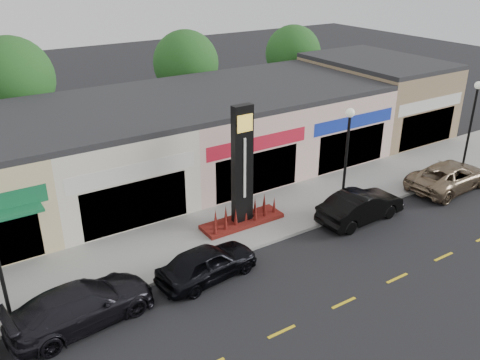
% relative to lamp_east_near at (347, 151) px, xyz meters
% --- Properties ---
extents(ground, '(120.00, 120.00, 0.00)m').
position_rel_lamp_east_near_xyz_m(ground, '(-8.00, -2.50, -3.48)').
color(ground, black).
rests_on(ground, ground).
extents(sidewalk, '(52.00, 4.30, 0.15)m').
position_rel_lamp_east_near_xyz_m(sidewalk, '(-8.00, 1.85, -3.40)').
color(sidewalk, gray).
rests_on(sidewalk, ground).
extents(curb, '(52.00, 0.20, 0.15)m').
position_rel_lamp_east_near_xyz_m(curb, '(-8.00, -0.40, -3.40)').
color(curb, gray).
rests_on(curb, ground).
extents(shop_cream, '(7.00, 10.01, 4.80)m').
position_rel_lamp_east_near_xyz_m(shop_cream, '(-9.50, 8.97, -1.08)').
color(shop_cream, silver).
rests_on(shop_cream, ground).
extents(shop_pink_w, '(7.00, 10.01, 4.80)m').
position_rel_lamp_east_near_xyz_m(shop_pink_w, '(-2.50, 8.97, -1.08)').
color(shop_pink_w, '#C69C96').
rests_on(shop_pink_w, ground).
extents(shop_pink_e, '(7.00, 10.01, 4.80)m').
position_rel_lamp_east_near_xyz_m(shop_pink_e, '(4.50, 8.97, -1.08)').
color(shop_pink_e, '#C69C96').
rests_on(shop_pink_e, ground).
extents(shop_tan, '(7.00, 10.01, 5.30)m').
position_rel_lamp_east_near_xyz_m(shop_tan, '(11.50, 8.98, -0.83)').
color(shop_tan, '#8C7351').
rests_on(shop_tan, ground).
extents(tree_rear_west, '(5.20, 5.20, 7.83)m').
position_rel_lamp_east_near_xyz_m(tree_rear_west, '(-12.00, 17.00, 1.74)').
color(tree_rear_west, '#382619').
rests_on(tree_rear_west, ground).
extents(tree_rear_mid, '(4.80, 4.80, 7.29)m').
position_rel_lamp_east_near_xyz_m(tree_rear_mid, '(0.00, 17.00, 1.41)').
color(tree_rear_mid, '#382619').
rests_on(tree_rear_mid, ground).
extents(tree_rear_east, '(4.60, 4.60, 6.94)m').
position_rel_lamp_east_near_xyz_m(tree_rear_east, '(10.00, 17.00, 1.15)').
color(tree_rear_east, '#382619').
rests_on(tree_rear_east, ground).
extents(lamp_east_near, '(0.44, 0.44, 5.47)m').
position_rel_lamp_east_near_xyz_m(lamp_east_near, '(0.00, 0.00, 0.00)').
color(lamp_east_near, black).
rests_on(lamp_east_near, sidewalk).
extents(lamp_east_far, '(0.44, 0.44, 5.47)m').
position_rel_lamp_east_near_xyz_m(lamp_east_far, '(10.00, 0.00, 0.00)').
color(lamp_east_far, black).
rests_on(lamp_east_far, sidewalk).
extents(pylon_sign, '(4.20, 1.30, 6.00)m').
position_rel_lamp_east_near_xyz_m(pylon_sign, '(-5.00, 1.70, -1.20)').
color(pylon_sign, '#5D170F').
rests_on(pylon_sign, sidewalk).
extents(car_dark_sedan, '(2.81, 5.58, 1.55)m').
position_rel_lamp_east_near_xyz_m(car_dark_sedan, '(-13.77, -1.18, -2.70)').
color(car_dark_sedan, black).
rests_on(car_dark_sedan, ground).
extents(car_black_sedan, '(2.26, 4.55, 1.49)m').
position_rel_lamp_east_near_xyz_m(car_black_sedan, '(-8.60, -1.22, -2.73)').
color(car_black_sedan, black).
rests_on(car_black_sedan, ground).
extents(car_black_conv, '(1.85, 4.82, 1.57)m').
position_rel_lamp_east_near_xyz_m(car_black_conv, '(0.29, -1.02, -2.69)').
color(car_black_conv, black).
rests_on(car_black_conv, ground).
extents(car_gold_suv, '(2.91, 5.66, 1.53)m').
position_rel_lamp_east_near_xyz_m(car_gold_suv, '(7.22, -1.01, -2.71)').
color(car_gold_suv, '#887257').
rests_on(car_gold_suv, ground).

